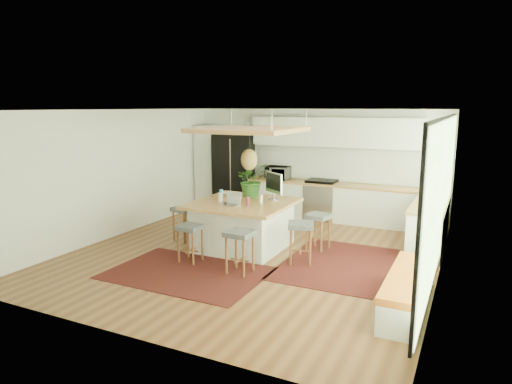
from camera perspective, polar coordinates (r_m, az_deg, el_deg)
The scene contains 35 objects.
floor at distance 8.73m, azimuth -0.25°, elevation -7.77°, with size 7.00×7.00×0.00m, color brown.
ceiling at distance 8.28m, azimuth -0.26°, elevation 10.24°, with size 7.00×7.00×0.00m, color white.
wall_back at distance 11.62m, azimuth 7.35°, elevation 3.60°, with size 6.50×6.50×0.00m, color white.
wall_front at distance 5.54m, azimuth -16.37°, elevation -4.53°, with size 6.50×6.50×0.00m, color white.
wall_left at distance 10.23m, azimuth -16.85°, elevation 2.28°, with size 7.00×7.00×0.00m, color white.
wall_right at distance 7.59m, azimuth 22.40°, elevation -0.87°, with size 7.00×7.00×0.00m, color white.
window_wall at distance 7.58m, azimuth 22.20°, elevation -0.48°, with size 0.10×6.20×2.60m, color black, non-canonical shape.
pantry at distance 12.60m, azimuth -5.99°, elevation 3.15°, with size 0.55×0.60×2.25m, color white.
back_counter_base at distance 11.30m, azimuth 9.37°, elevation -1.33°, with size 4.20×0.60×0.88m, color white.
back_counter_top at distance 11.22m, azimuth 9.44°, elevation 0.97°, with size 4.24×0.64×0.05m, color #A8703B.
backsplash at distance 11.44m, azimuth 9.94°, elevation 3.42°, with size 4.20×0.02×0.80m, color white.
upper_cabinets at distance 11.21m, azimuth 9.84°, elevation 7.39°, with size 4.20×0.34×0.70m, color white.
range at distance 11.36m, azimuth 8.17°, elevation -0.92°, with size 0.76×0.62×1.00m, color #A5A5AA, non-canonical shape.
right_counter_base at distance 9.75m, azimuth 20.90°, elevation -3.82°, with size 0.60×2.50×0.88m, color white.
right_counter_top at distance 9.65m, azimuth 21.08°, elevation -1.18°, with size 0.64×2.54×0.05m, color #A8703B.
window_bench at distance 6.76m, azimuth 18.47°, elevation -11.71°, with size 0.52×2.00×0.50m, color white, non-canonical shape.
ceiling_panel at distance 8.80m, azimuth -0.87°, elevation 6.03°, with size 1.86×1.86×0.80m, color #A8703B, non-canonical shape.
rug_near at distance 7.87m, azimuth -8.61°, elevation -9.96°, with size 2.60×1.80×0.01m, color black.
rug_right at distance 8.35m, azimuth 10.11°, elevation -8.79°, with size 1.80×2.60×0.01m, color black.
fridge at distance 12.22m, azimuth -2.68°, elevation 2.02°, with size 1.02×0.80×2.05m, color black, non-canonical shape.
island at distance 8.98m, azimuth -1.65°, elevation -4.15°, with size 1.85×1.85×0.93m, color #A8703B, non-canonical shape.
stool_near_left at distance 8.30m, azimuth -8.22°, elevation -6.30°, with size 0.40×0.40×0.68m, color #484B50, non-canonical shape.
stool_near_right at distance 7.68m, azimuth -2.04°, elevation -7.60°, with size 0.43×0.43×0.73m, color #484B50, non-canonical shape.
stool_right_front at distance 8.18m, azimuth 5.59°, elevation -6.50°, with size 0.44×0.44×0.74m, color #484B50, non-canonical shape.
stool_right_back at distance 8.97m, azimuth 7.79°, elevation -4.99°, with size 0.42×0.42×0.71m, color #484B50, non-canonical shape.
stool_left_side at distance 9.61m, azimuth -8.92°, elevation -3.96°, with size 0.42×0.42×0.71m, color #484B50, non-canonical shape.
laptop at distance 8.59m, azimuth -3.29°, elevation -0.84°, with size 0.34×0.36×0.26m, color #A5A5AA, non-canonical shape.
monitor at distance 9.04m, azimuth 2.24°, elevation 0.65°, with size 0.60×0.21×0.56m, color #A5A5AA, non-canonical shape.
microwave at distance 11.64m, azimuth 2.76°, elevation 2.59°, with size 0.60×0.33×0.41m, color #A5A5AA.
island_plant at distance 9.31m, azimuth -0.52°, elevation 1.06°, with size 0.64×0.71×0.56m, color #1E4C19.
island_bowl at distance 9.59m, azimuth -3.64°, elevation -0.18°, with size 0.24×0.24×0.06m, color white.
island_bottle_0 at distance 9.20m, azimuth -4.42°, elevation -0.24°, with size 0.07×0.07×0.19m, color #35A4D4.
island_bottle_1 at distance 8.91m, azimuth -4.40°, elevation -0.60°, with size 0.07×0.07×0.19m, color #BCB9BF.
island_bottle_2 at distance 8.48m, azimuth -1.10°, elevation -1.15°, with size 0.07×0.07×0.19m, color maroon.
island_bottle_3 at distance 8.74m, azimuth 0.52°, elevation -0.79°, with size 0.07×0.07×0.19m, color white.
Camera 1 is at (3.63, -7.44, 2.76)m, focal length 31.95 mm.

